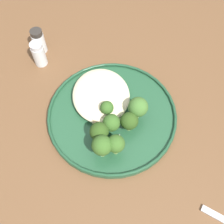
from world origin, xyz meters
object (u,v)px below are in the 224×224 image
seared_scallop_center_golden (105,90)px  seared_scallop_half_hidden (118,89)px  seared_scallop_large_seared (97,119)px  seared_scallop_front_small (103,102)px  broccoli_floret_front_edge (138,107)px  salt_shaker (39,54)px  dinner_plate (112,115)px  broccoli_floret_left_leaning (107,108)px  seared_scallop_rear_pale (105,115)px  broccoli_floret_right_tilted (129,121)px  broccoli_floret_rear_charred (99,132)px  seared_scallop_tilted_round (84,91)px  broccoli_floret_small_sprig (116,144)px  broccoli_floret_beside_noodles (102,146)px  broccoli_floret_split_head (111,123)px  pepper_shaker (39,41)px

seared_scallop_center_golden → seared_scallop_half_hidden: seared_scallop_half_hidden is taller
seared_scallop_center_golden → seared_scallop_large_seared: size_ratio=1.13×
seared_scallop_front_small → broccoli_floret_front_edge: bearing=-121.3°
seared_scallop_center_golden → salt_shaker: 0.19m
dinner_plate → broccoli_floret_left_leaning: broccoli_floret_left_leaning is taller
dinner_plate → seared_scallop_front_small: 0.03m
seared_scallop_rear_pale → broccoli_floret_left_leaning: bearing=-38.1°
broccoli_floret_right_tilted → broccoli_floret_front_edge: bearing=-41.7°
broccoli_floret_rear_charred → salt_shaker: size_ratio=0.79×
broccoli_floret_left_leaning → broccoli_floret_right_tilted: bearing=-132.4°
seared_scallop_tilted_round → broccoli_floret_small_sprig: (-0.15, -0.05, 0.03)m
seared_scallop_half_hidden → seared_scallop_large_seared: size_ratio=0.85×
seared_scallop_tilted_round → seared_scallop_rear_pale: seared_scallop_rear_pale is taller
seared_scallop_large_seared → broccoli_floret_beside_noodles: size_ratio=0.42×
seared_scallop_large_seared → broccoli_floret_rear_charred: 0.05m
seared_scallop_center_golden → broccoli_floret_split_head: (-0.10, -0.00, 0.02)m
dinner_plate → broccoli_floret_rear_charred: bearing=149.1°
seared_scallop_front_small → pepper_shaker: bearing=35.7°
seared_scallop_rear_pale → broccoli_floret_front_edge: 0.08m
broccoli_floret_small_sprig → broccoli_floret_right_tilted: (0.05, -0.04, -0.01)m
broccoli_floret_left_leaning → broccoli_floret_front_edge: broccoli_floret_front_edge is taller
salt_shaker → pepper_shaker: size_ratio=1.00×
seared_scallop_rear_pale → broccoli_floret_right_tilted: bearing=-125.4°
broccoli_floret_beside_noodles → seared_scallop_center_golden: bearing=-9.1°
broccoli_floret_left_leaning → broccoli_floret_right_tilted: broccoli_floret_right_tilted is taller
seared_scallop_tilted_round → broccoli_floret_rear_charred: (-0.12, -0.02, 0.02)m
seared_scallop_center_golden → broccoli_floret_front_edge: size_ratio=0.47×
dinner_plate → broccoli_floret_rear_charred: broccoli_floret_rear_charred is taller
broccoli_floret_split_head → broccoli_floret_right_tilted: (-0.00, -0.04, 0.00)m
broccoli_floret_left_leaning → broccoli_floret_beside_noodles: 0.09m
seared_scallop_rear_pale → broccoli_floret_small_sprig: size_ratio=0.55×
seared_scallop_large_seared → seared_scallop_rear_pale: size_ratio=0.84×
dinner_plate → seared_scallop_tilted_round: bearing=41.6°
seared_scallop_center_golden → broccoli_floret_split_head: 0.10m
seared_scallop_rear_pale → broccoli_floret_right_tilted: 0.06m
broccoli_floret_rear_charred → broccoli_floret_small_sprig: bearing=-138.3°
dinner_plate → seared_scallop_half_hidden: bearing=-20.0°
seared_scallop_large_seared → broccoli_floret_right_tilted: size_ratio=0.52×
seared_scallop_tilted_round → pepper_shaker: size_ratio=0.41×
broccoli_floret_left_leaning → broccoli_floret_split_head: broccoli_floret_split_head is taller
seared_scallop_rear_pale → broccoli_floret_front_edge: bearing=-96.3°
seared_scallop_half_hidden → pepper_shaker: (0.17, 0.18, 0.01)m
dinner_plate → seared_scallop_half_hidden: (0.06, -0.02, 0.01)m
broccoli_floret_beside_noodles → broccoli_floret_small_sprig: bearing=-88.3°
broccoli_floret_beside_noodles → pepper_shaker: bearing=21.7°
dinner_plate → seared_scallop_front_small: bearing=29.1°
seared_scallop_rear_pale → pepper_shaker: bearing=31.5°
broccoli_floret_left_leaning → pepper_shaker: (0.23, 0.15, -0.01)m
seared_scallop_center_golden → seared_scallop_half_hidden: 0.03m
dinner_plate → broccoli_floret_front_edge: bearing=-104.6°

